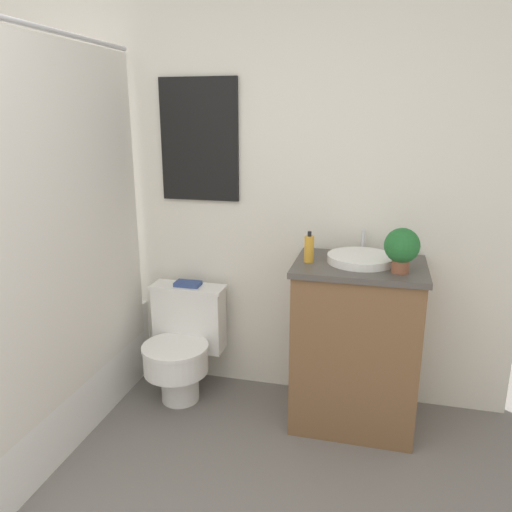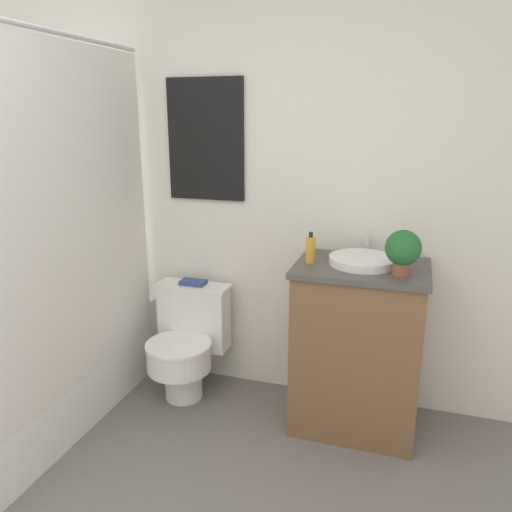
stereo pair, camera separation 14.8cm
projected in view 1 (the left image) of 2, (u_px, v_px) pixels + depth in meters
The scene contains 8 objects.
wall_back at pixel (225, 181), 2.88m from camera, with size 3.27×0.07×2.50m.
shower_area at pixel (29, 382), 2.57m from camera, with size 0.61×1.58×1.98m.
toilet at pixel (183, 343), 2.93m from camera, with size 0.44×0.49×0.65m.
vanity at pixel (355, 344), 2.64m from camera, with size 0.66×0.49×0.90m.
sink at pixel (361, 259), 2.54m from camera, with size 0.34×0.37×0.13m.
soap_bottle at pixel (309, 249), 2.53m from camera, with size 0.05×0.05×0.16m.
potted_plant at pixel (402, 247), 2.35m from camera, with size 0.17×0.17×0.22m.
book_on_tank at pixel (188, 284), 2.94m from camera, with size 0.15×0.09×0.02m.
Camera 1 is at (0.88, -0.50, 1.62)m, focal length 35.00 mm.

